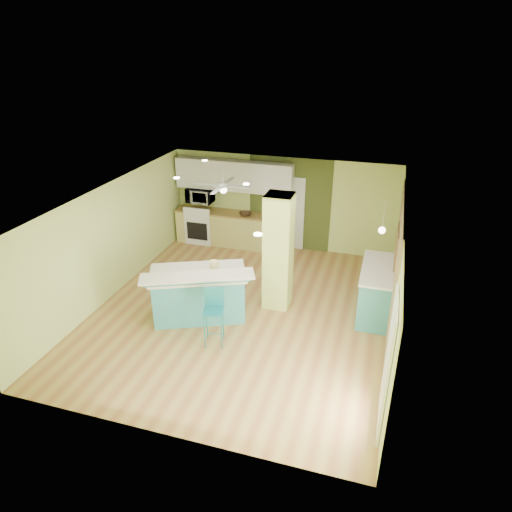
{
  "coord_description": "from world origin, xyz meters",
  "views": [
    {
      "loc": [
        2.67,
        -7.8,
        5.28
      ],
      "look_at": [
        0.2,
        0.4,
        1.14
      ],
      "focal_mm": 32.0,
      "sensor_mm": 36.0,
      "label": 1
    }
  ],
  "objects_px": {
    "peninsula": "(199,293)",
    "fruit_bowl": "(245,214)",
    "canister": "(214,265)",
    "bar_stool": "(214,308)",
    "side_counter": "(377,291)"
  },
  "relations": [
    {
      "from": "side_counter",
      "to": "canister",
      "type": "height_order",
      "value": "canister"
    },
    {
      "from": "fruit_bowl",
      "to": "side_counter",
      "type": "bearing_deg",
      "value": -33.16
    },
    {
      "from": "peninsula",
      "to": "side_counter",
      "type": "height_order",
      "value": "peninsula"
    },
    {
      "from": "fruit_bowl",
      "to": "bar_stool",
      "type": "bearing_deg",
      "value": -79.82
    },
    {
      "from": "peninsula",
      "to": "side_counter",
      "type": "relative_size",
      "value": 1.42
    },
    {
      "from": "side_counter",
      "to": "fruit_bowl",
      "type": "height_order",
      "value": "side_counter"
    },
    {
      "from": "peninsula",
      "to": "side_counter",
      "type": "distance_m",
      "value": 3.67
    },
    {
      "from": "peninsula",
      "to": "fruit_bowl",
      "type": "xyz_separation_m",
      "value": [
        -0.14,
        3.53,
        0.44
      ]
    },
    {
      "from": "fruit_bowl",
      "to": "canister",
      "type": "xyz_separation_m",
      "value": [
        0.4,
        -3.29,
        0.12
      ]
    },
    {
      "from": "side_counter",
      "to": "peninsula",
      "type": "bearing_deg",
      "value": -161.56
    },
    {
      "from": "bar_stool",
      "to": "side_counter",
      "type": "bearing_deg",
      "value": 19.43
    },
    {
      "from": "side_counter",
      "to": "fruit_bowl",
      "type": "bearing_deg",
      "value": 146.84
    },
    {
      "from": "bar_stool",
      "to": "canister",
      "type": "height_order",
      "value": "canister"
    },
    {
      "from": "fruit_bowl",
      "to": "canister",
      "type": "relative_size",
      "value": 1.84
    },
    {
      "from": "side_counter",
      "to": "fruit_bowl",
      "type": "distance_m",
      "value": 4.35
    }
  ]
}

